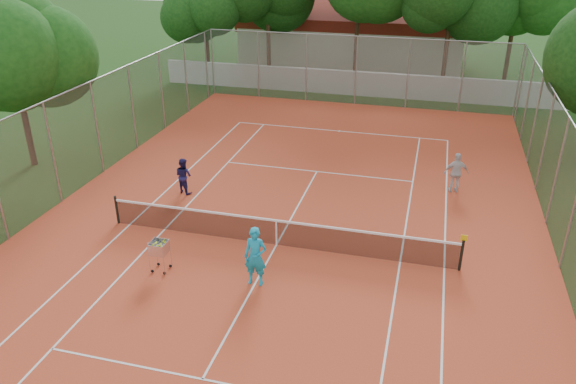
% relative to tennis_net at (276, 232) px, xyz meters
% --- Properties ---
extents(ground, '(120.00, 120.00, 0.00)m').
position_rel_tennis_net_xyz_m(ground, '(0.00, 0.00, -0.51)').
color(ground, '#15360E').
rests_on(ground, ground).
extents(court_pad, '(18.00, 34.00, 0.02)m').
position_rel_tennis_net_xyz_m(court_pad, '(0.00, 0.00, -0.50)').
color(court_pad, '#BF4425').
rests_on(court_pad, ground).
extents(court_lines, '(10.98, 23.78, 0.01)m').
position_rel_tennis_net_xyz_m(court_lines, '(0.00, 0.00, -0.49)').
color(court_lines, white).
rests_on(court_lines, court_pad).
extents(tennis_net, '(11.88, 0.10, 0.98)m').
position_rel_tennis_net_xyz_m(tennis_net, '(0.00, 0.00, 0.00)').
color(tennis_net, black).
rests_on(tennis_net, court_pad).
extents(perimeter_fence, '(18.00, 34.00, 4.00)m').
position_rel_tennis_net_xyz_m(perimeter_fence, '(0.00, 0.00, 1.49)').
color(perimeter_fence, slate).
rests_on(perimeter_fence, ground).
extents(boundary_wall, '(26.00, 0.30, 1.50)m').
position_rel_tennis_net_xyz_m(boundary_wall, '(0.00, 19.00, 0.24)').
color(boundary_wall, silver).
rests_on(boundary_wall, ground).
extents(clubhouse, '(16.40, 9.00, 4.40)m').
position_rel_tennis_net_xyz_m(clubhouse, '(-2.00, 29.00, 1.69)').
color(clubhouse, beige).
rests_on(clubhouse, ground).
extents(tropical_trees, '(29.00, 19.00, 10.00)m').
position_rel_tennis_net_xyz_m(tropical_trees, '(0.00, 22.00, 4.49)').
color(tropical_trees, black).
rests_on(tropical_trees, ground).
extents(player_near, '(0.69, 0.47, 1.86)m').
position_rel_tennis_net_xyz_m(player_near, '(0.02, -2.30, 0.44)').
color(player_near, '#169BC2').
rests_on(player_near, court_pad).
extents(player_far_left, '(0.86, 0.77, 1.46)m').
position_rel_tennis_net_xyz_m(player_far_left, '(-4.70, 3.00, 0.24)').
color(player_far_left, '#1E1A4E').
rests_on(player_far_left, court_pad).
extents(player_far_right, '(1.03, 0.60, 1.65)m').
position_rel_tennis_net_xyz_m(player_far_right, '(5.77, 5.86, 0.34)').
color(player_far_right, silver).
rests_on(player_far_right, court_pad).
extents(ball_hopper, '(0.65, 0.65, 1.11)m').
position_rel_tennis_net_xyz_m(ball_hopper, '(-3.05, -2.39, 0.06)').
color(ball_hopper, silver).
rests_on(ball_hopper, court_pad).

